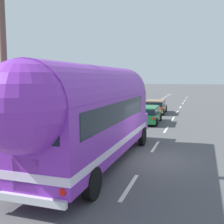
% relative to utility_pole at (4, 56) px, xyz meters
% --- Properties ---
extents(ground_plane, '(300.00, 300.00, 0.00)m').
position_rel_utility_pole_xyz_m(ground_plane, '(4.72, 3.38, -4.42)').
color(ground_plane, '#4C4C4F').
extents(lane_markings, '(4.02, 80.00, 0.01)m').
position_rel_utility_pole_xyz_m(lane_markings, '(1.98, 16.38, -4.42)').
color(lane_markings, silver).
rests_on(lane_markings, ground).
extents(utility_pole, '(1.80, 0.24, 8.50)m').
position_rel_utility_pole_xyz_m(utility_pole, '(0.00, 0.00, 0.00)').
color(utility_pole, brown).
rests_on(utility_pole, ground).
extents(painted_bus, '(2.73, 11.66, 4.12)m').
position_rel_utility_pole_xyz_m(painted_bus, '(2.76, 1.41, -2.12)').
color(painted_bus, purple).
rests_on(painted_bus, ground).
extents(car_lead, '(2.08, 4.40, 1.37)m').
position_rel_utility_pole_xyz_m(car_lead, '(2.93, 13.25, -3.64)').
color(car_lead, '#196633').
rests_on(car_lead, ground).
extents(car_second, '(2.06, 4.30, 1.37)m').
position_rel_utility_pole_xyz_m(car_second, '(2.67, 19.70, -3.63)').
color(car_second, olive).
rests_on(car_second, ground).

